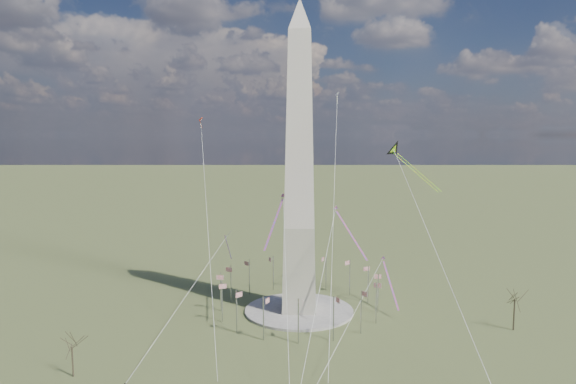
{
  "coord_description": "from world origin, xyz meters",
  "views": [
    {
      "loc": [
        1.18,
        -164.7,
        58.36
      ],
      "look_at": [
        -3.66,
        0.0,
        39.99
      ],
      "focal_mm": 32.0,
      "sensor_mm": 36.0,
      "label": 1
    }
  ],
  "objects": [
    {
      "name": "kite_streamer_left",
      "position": [
        14.49,
        -9.46,
        30.52
      ],
      "size": [
        9.33,
        18.44,
        13.56
      ],
      "rotation": [
        0.0,
        0.0,
        3.57
      ],
      "color": "#FF3D28",
      "rests_on": "ground"
    },
    {
      "name": "flagpole_ring",
      "position": [
        -0.0,
        -0.0,
        7.27
      ],
      "size": [
        54.4,
        54.4,
        13.0
      ],
      "color": "#AFB1B6",
      "rests_on": "ground"
    },
    {
      "name": "washington_monument",
      "position": [
        0.0,
        0.0,
        47.95
      ],
      "size": [
        15.56,
        15.56,
        100.0
      ],
      "color": "#BCB39E",
      "rests_on": "plaza"
    },
    {
      "name": "kite_streamer_right",
      "position": [
        30.31,
        6.16,
        10.47
      ],
      "size": [
        3.52,
        19.37,
        13.31
      ],
      "rotation": [
        0.0,
        0.0,
        3.26
      ],
      "color": "#FF3D28",
      "rests_on": "ground"
    },
    {
      "name": "kite_streamer_mid",
      "position": [
        -6.74,
        -9.68,
        34.16
      ],
      "size": [
        6.01,
        20.64,
        14.37
      ],
      "rotation": [
        0.0,
        0.0,
        2.91
      ],
      "color": "#FF3D28",
      "rests_on": "ground"
    },
    {
      "name": "kite_delta_black",
      "position": [
        33.83,
        16.08,
        52.38
      ],
      "size": [
        18.08,
        17.55,
        16.91
      ],
      "rotation": [
        0.0,
        0.0,
        3.95
      ],
      "color": "black",
      "rests_on": "ground"
    },
    {
      "name": "tree_near",
      "position": [
        64.64,
        -14.1,
        9.93
      ],
      "size": [
        7.96,
        7.96,
        13.93
      ],
      "color": "#433928",
      "rests_on": "ground"
    },
    {
      "name": "kite_small_white",
      "position": [
        14.47,
        39.04,
        73.91
      ],
      "size": [
        1.54,
        1.77,
        4.79
      ],
      "rotation": [
        0.0,
        0.0,
        3.01
      ],
      "color": "white",
      "rests_on": "ground"
    },
    {
      "name": "kite_small_red",
      "position": [
        -37.63,
        30.07,
        63.83
      ],
      "size": [
        1.35,
        1.96,
        4.11
      ],
      "rotation": [
        0.0,
        0.0,
        2.44
      ],
      "color": "#F8341D",
      "rests_on": "ground"
    },
    {
      "name": "ground",
      "position": [
        0.0,
        0.0,
        0.0
      ],
      "size": [
        2000.0,
        2000.0,
        0.0
      ],
      "primitive_type": "plane",
      "color": "#616633",
      "rests_on": "ground"
    },
    {
      "name": "kite_diamond_purple",
      "position": [
        -23.9,
        3.53,
        24.1
      ],
      "size": [
        2.17,
        3.29,
        9.9
      ],
      "rotation": [
        0.0,
        0.0,
        2.54
      ],
      "color": "navy",
      "rests_on": "ground"
    },
    {
      "name": "tree_far",
      "position": [
        -54.53,
        -47.44,
        8.0
      ],
      "size": [
        6.41,
        6.41,
        11.22
      ],
      "color": "#433928",
      "rests_on": "ground"
    },
    {
      "name": "plaza",
      "position": [
        0.0,
        0.0,
        0.4
      ],
      "size": [
        36.0,
        36.0,
        0.8
      ],
      "primitive_type": "cylinder",
      "color": "#B8B1A9",
      "rests_on": "ground"
    }
  ]
}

